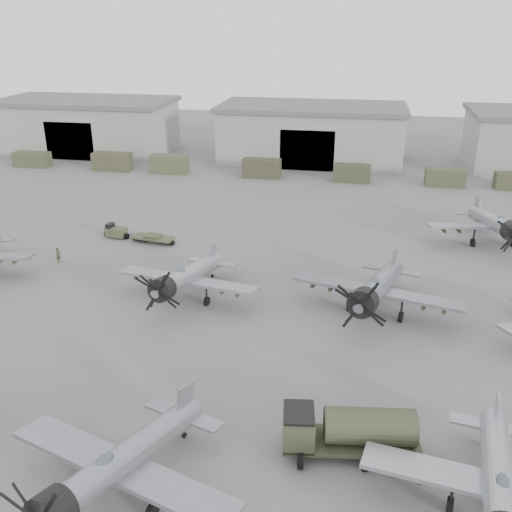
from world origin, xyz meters
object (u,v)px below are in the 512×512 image
(aircraft_near_1, at_px, (116,466))
(fuel_tanker, at_px, (349,429))
(aircraft_mid_1, at_px, (185,278))
(aircraft_mid_2, at_px, (376,289))
(aircraft_far_1, at_px, (497,224))
(tug_trailer, at_px, (130,234))
(ground_crew, at_px, (58,255))
(aircraft_near_2, at_px, (499,487))

(aircraft_near_1, bearing_deg, fuel_tanker, 45.70)
(aircraft_mid_1, xyz_separation_m, aircraft_mid_2, (15.01, 0.23, 0.24))
(aircraft_mid_1, distance_m, aircraft_far_1, 31.94)
(aircraft_mid_2, bearing_deg, tug_trailer, 168.51)
(aircraft_near_1, bearing_deg, tug_trailer, 129.67)
(aircraft_mid_2, bearing_deg, fuel_tanker, -80.70)
(ground_crew, bearing_deg, aircraft_mid_2, -89.84)
(fuel_tanker, bearing_deg, aircraft_mid_2, 77.14)
(aircraft_near_2, xyz_separation_m, aircraft_mid_1, (-20.16, 18.64, -0.05))
(tug_trailer, bearing_deg, aircraft_near_1, -60.17)
(aircraft_mid_1, xyz_separation_m, tug_trailer, (-9.81, 12.52, -1.61))
(aircraft_near_2, bearing_deg, aircraft_mid_1, 147.00)
(aircraft_mid_1, relative_size, ground_crew, 7.89)
(aircraft_far_1, bearing_deg, ground_crew, -172.93)
(ground_crew, bearing_deg, tug_trailer, -21.51)
(aircraft_near_1, height_order, aircraft_near_2, aircraft_near_1)
(aircraft_mid_2, xyz_separation_m, ground_crew, (-29.16, 5.38, -1.66))
(aircraft_near_2, xyz_separation_m, ground_crew, (-34.30, 24.26, -1.46))
(fuel_tanker, distance_m, tug_trailer, 36.22)
(aircraft_far_1, bearing_deg, tug_trailer, 178.57)
(aircraft_far_1, height_order, ground_crew, aircraft_far_1)
(aircraft_far_1, xyz_separation_m, ground_crew, (-41.09, -11.53, -1.65))
(aircraft_mid_2, height_order, aircraft_far_1, aircraft_mid_2)
(aircraft_near_1, relative_size, aircraft_mid_1, 1.03)
(aircraft_near_1, height_order, aircraft_mid_2, aircraft_mid_2)
(aircraft_mid_1, height_order, fuel_tanker, aircraft_mid_1)
(aircraft_mid_2, xyz_separation_m, fuel_tanker, (-1.50, -15.40, -0.83))
(aircraft_near_1, xyz_separation_m, aircraft_far_1, (24.01, 37.73, 0.16))
(aircraft_mid_1, distance_m, aircraft_mid_2, 15.02)
(aircraft_mid_1, distance_m, tug_trailer, 15.99)
(aircraft_near_1, distance_m, tug_trailer, 35.51)
(aircraft_near_1, distance_m, ground_crew, 31.31)
(tug_trailer, relative_size, ground_crew, 5.01)
(tug_trailer, distance_m, ground_crew, 8.15)
(aircraft_mid_2, distance_m, aircraft_far_1, 20.70)
(aircraft_near_2, relative_size, fuel_tanker, 1.66)
(aircraft_near_1, bearing_deg, aircraft_mid_1, 116.73)
(aircraft_far_1, distance_m, fuel_tanker, 35.00)
(aircraft_far_1, distance_m, tug_trailer, 37.09)
(aircraft_mid_1, bearing_deg, aircraft_near_2, -32.34)
(aircraft_near_1, distance_m, aircraft_near_2, 17.33)
(aircraft_near_1, height_order, fuel_tanker, aircraft_near_1)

